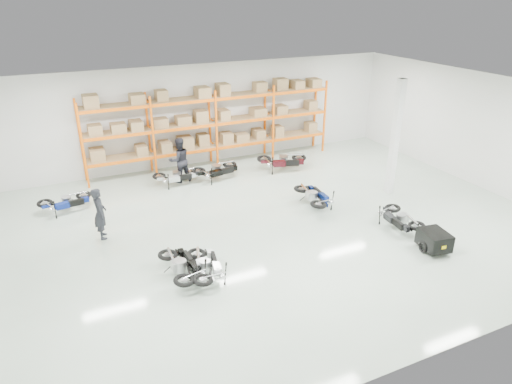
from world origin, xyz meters
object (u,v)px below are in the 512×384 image
moto_silver_left (207,263)px  moto_back_d (283,158)px  moto_black_far_left (183,262)px  trailer (434,240)px  moto_touring_right (399,215)px  moto_back_a (65,199)px  person_left (100,213)px  moto_back_c (217,167)px  moto_back_b (176,173)px  person_back (179,160)px  moto_blue_centre (315,193)px

moto_silver_left → moto_back_d: (5.82, 6.55, 0.09)m
moto_black_far_left → moto_back_d: bearing=-138.4°
trailer → moto_silver_left: bearing=175.9°
moto_touring_right → moto_back_a: 11.79m
person_left → moto_back_c: bearing=-55.6°
moto_silver_left → trailer: moto_silver_left is taller
person_left → moto_back_a: bearing=23.0°
moto_back_a → person_left: bearing=-167.3°
moto_touring_right → moto_back_c: bearing=127.6°
moto_touring_right → moto_back_d: size_ratio=0.86×
moto_touring_right → person_left: (-9.15, 3.56, 0.36)m
moto_back_a → moto_back_b: bearing=-87.3°
person_left → person_back: size_ratio=0.91×
moto_black_far_left → person_back: 7.20m
trailer → moto_back_d: size_ratio=0.83×
trailer → moto_back_b: (-5.75, 8.47, 0.11)m
moto_back_a → moto_back_d: 9.10m
moto_back_a → trailer: bearing=-134.8°
person_left → moto_touring_right: bearing=-108.5°
moto_silver_left → person_left: (-2.33, 3.61, 0.37)m
moto_back_b → person_back: 0.58m
moto_back_d → moto_back_b: bearing=103.5°
trailer → moto_back_a: size_ratio=0.98×
moto_blue_centre → trailer: size_ratio=1.10×
moto_back_c → moto_silver_left: bearing=149.7°
moto_black_far_left → person_back: size_ratio=0.89×
moto_silver_left → person_left: 4.31m
moto_back_a → person_back: bearing=-84.9°
trailer → moto_back_c: bearing=124.6°
moto_silver_left → moto_back_c: moto_back_c is taller
moto_back_a → person_left: (0.93, -2.54, 0.37)m
moto_touring_right → person_back: 9.02m
moto_silver_left → moto_back_c: size_ratio=0.90×
moto_blue_centre → moto_back_a: size_ratio=1.08×
moto_silver_left → moto_back_c: 7.32m
moto_black_far_left → moto_touring_right: size_ratio=1.04×
moto_black_far_left → person_left: (-1.72, 3.36, 0.34)m
moto_touring_right → moto_back_c: size_ratio=0.91×
moto_blue_centre → moto_touring_right: 3.14m
moto_blue_centre → person_back: bearing=-43.8°
moto_black_far_left → moto_back_d: moto_back_d is taller
moto_touring_right → trailer: 1.60m
person_back → moto_back_d: bearing=165.5°
trailer → moto_black_far_left: bearing=175.1°
trailer → moto_back_b: 10.24m
person_back → moto_back_a: bearing=5.9°
trailer → moto_back_b: moto_back_b is taller
person_back → trailer: bearing=115.6°
moto_back_d → moto_black_far_left: bearing=152.4°
moto_blue_centre → trailer: bearing=116.8°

